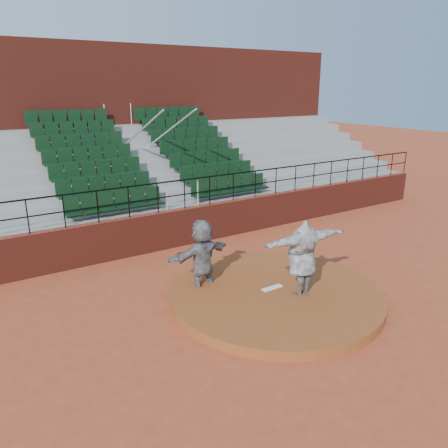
# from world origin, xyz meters

# --- Properties ---
(ground) EXTENTS (90.00, 90.00, 0.00)m
(ground) POSITION_xyz_m (0.00, 0.00, 0.00)
(ground) COLOR #A44325
(ground) RESTS_ON ground
(pitchers_mound) EXTENTS (5.50, 5.50, 0.25)m
(pitchers_mound) POSITION_xyz_m (0.00, 0.00, 0.12)
(pitchers_mound) COLOR brown
(pitchers_mound) RESTS_ON ground
(pitching_rubber) EXTENTS (0.60, 0.15, 0.03)m
(pitching_rubber) POSITION_xyz_m (0.00, 0.15, 0.27)
(pitching_rubber) COLOR white
(pitching_rubber) RESTS_ON pitchers_mound
(boundary_wall) EXTENTS (24.00, 0.30, 1.30)m
(boundary_wall) POSITION_xyz_m (0.00, 5.00, 0.65)
(boundary_wall) COLOR maroon
(boundary_wall) RESTS_ON ground
(wall_railing) EXTENTS (24.04, 0.05, 1.03)m
(wall_railing) POSITION_xyz_m (0.00, 5.00, 2.03)
(wall_railing) COLOR black
(wall_railing) RESTS_ON boundary_wall
(seating_deck) EXTENTS (24.00, 5.97, 4.63)m
(seating_deck) POSITION_xyz_m (0.00, 8.65, 1.44)
(seating_deck) COLOR gray
(seating_deck) RESTS_ON ground
(press_box_facade) EXTENTS (24.00, 3.00, 7.10)m
(press_box_facade) POSITION_xyz_m (0.00, 12.60, 3.55)
(press_box_facade) COLOR maroon
(press_box_facade) RESTS_ON ground
(pitcher) EXTENTS (2.46, 0.83, 1.97)m
(pitcher) POSITION_xyz_m (0.42, -0.48, 1.24)
(pitcher) COLOR black
(pitcher) RESTS_ON pitchers_mound
(fielder) EXTENTS (1.98, 0.89, 2.06)m
(fielder) POSITION_xyz_m (-1.40, 1.38, 1.03)
(fielder) COLOR black
(fielder) RESTS_ON ground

